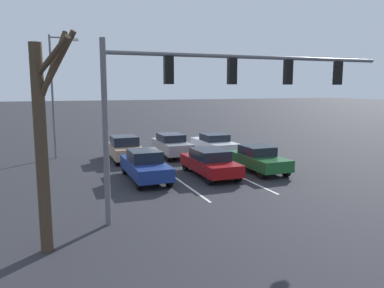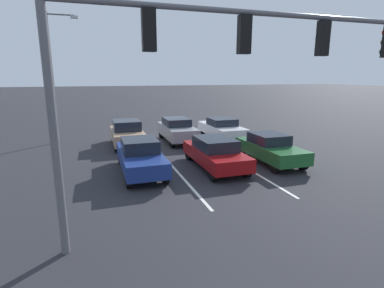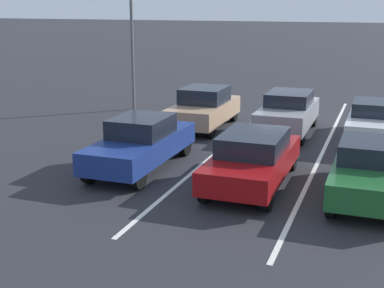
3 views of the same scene
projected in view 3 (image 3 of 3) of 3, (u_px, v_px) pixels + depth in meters
name	position (u px, v px, depth m)	size (l,w,h in m)	color
ground_plane	(290.00, 127.00, 21.10)	(240.00, 240.00, 0.00)	#28282D
lane_stripe_left_divider	(324.00, 149.00, 18.01)	(0.12, 17.60, 0.01)	silver
lane_stripe_center_divider	(230.00, 140.00, 19.10)	(0.12, 17.60, 0.01)	silver
car_darkgreen_leftlane_front	(370.00, 170.00, 13.33)	(1.75, 4.31, 1.44)	#1E5928
car_navy_rightlane_front	(141.00, 143.00, 15.76)	(1.72, 4.64, 1.54)	navy
car_maroon_midlane_front	(253.00, 158.00, 14.30)	(1.80, 4.55, 1.44)	maroon
car_gray_midlane_second	(288.00, 112.00, 19.97)	(1.76, 4.35, 1.56)	gray
car_white_leftlane_second	(376.00, 121.00, 18.79)	(1.87, 4.62, 1.45)	silver
car_tan_rightlane_second	(204.00, 108.00, 20.91)	(1.82, 4.19, 1.59)	tan
traffic_signal_gantry	(64.00, 1.00, 9.07)	(11.55, 0.37, 6.31)	slate
street_lamp_right_shoulder	(135.00, 6.00, 23.41)	(1.87, 0.24, 8.09)	slate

